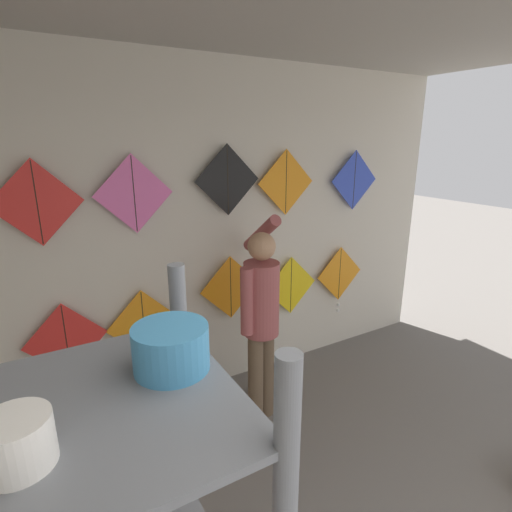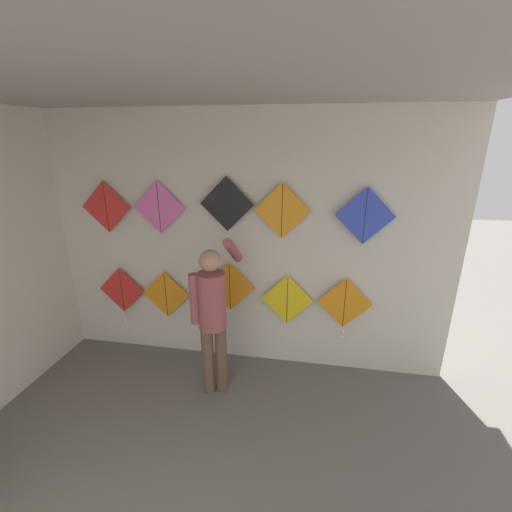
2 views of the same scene
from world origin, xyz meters
TOP-DOWN VIEW (x-y plane):
  - back_panel at (0.00, 3.52)m, footprint 4.77×0.06m
  - ceiling_slab at (0.00, 1.75)m, footprint 4.77×4.29m
  - shopkeeper at (0.01, 2.87)m, footprint 0.40×0.63m
  - kite_0 at (-1.30, 3.43)m, footprint 0.57×0.04m
  - kite_1 at (-0.74, 3.43)m, footprint 0.57×0.01m
  - kite_2 at (0.03, 3.43)m, footprint 0.57×0.01m
  - kite_3 at (0.68, 3.43)m, footprint 0.57×0.01m
  - kite_4 at (1.29, 3.43)m, footprint 0.57×0.04m
  - kite_5 at (-1.35, 3.43)m, footprint 0.57×0.01m
  - kite_6 at (-0.73, 3.43)m, footprint 0.57×0.01m
  - kite_7 at (0.03, 3.43)m, footprint 0.57×0.01m
  - kite_8 at (0.60, 3.43)m, footprint 0.57×0.01m
  - kite_9 at (1.40, 3.43)m, footprint 0.57×0.01m

SIDE VIEW (x-z plane):
  - kite_0 at x=-1.30m, z-range 0.40..1.12m
  - kite_1 at x=-0.74m, z-range 0.49..1.06m
  - kite_4 at x=1.29m, z-range 0.46..1.17m
  - kite_3 at x=0.68m, z-range 0.54..1.11m
  - shopkeeper at x=0.01m, z-range 0.10..1.75m
  - kite_2 at x=0.03m, z-range 0.64..1.22m
  - back_panel at x=0.00m, z-range 0.00..2.80m
  - kite_5 at x=-1.35m, z-range 1.50..2.07m
  - kite_9 at x=1.40m, z-range 1.50..2.07m
  - kite_6 at x=-0.73m, z-range 1.51..2.08m
  - kite_8 at x=0.60m, z-range 1.52..2.10m
  - kite_7 at x=0.03m, z-range 1.57..2.15m
  - ceiling_slab at x=0.00m, z-range 2.80..2.84m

